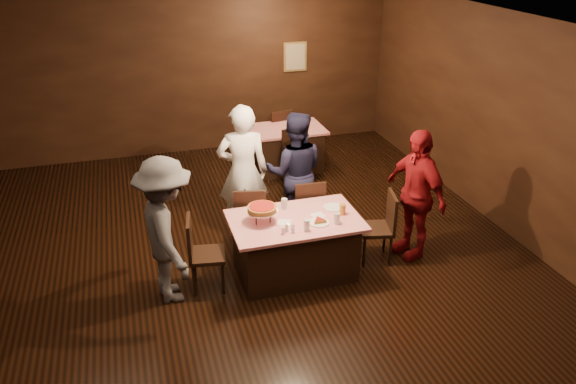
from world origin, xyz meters
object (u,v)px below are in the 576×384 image
object	(u,v)px
plate_empty	(333,207)
diner_white_jacket	(243,172)
pizza_stand	(262,209)
glass_amber	(343,209)
glass_front_left	(307,225)
main_table	(295,246)
chair_end_right	(376,228)
diner_grey_knit	(167,231)
glass_front_right	(337,218)
back_table	(287,149)
chair_back_far	(278,133)
diner_navy_hoodie	(295,172)
chair_far_right	(306,209)
diner_red_shirt	(415,194)
chair_end_left	(207,253)
glass_back	(284,204)
chair_far_left	(250,217)
chair_back_near	(299,158)

from	to	relation	value
plate_empty	diner_white_jacket	bearing A→B (deg)	132.86
pizza_stand	glass_amber	world-z (taller)	pizza_stand
diner_white_jacket	glass_front_left	size ratio (longest dim) A/B	13.70
main_table	chair_end_right	xyz separation A→B (m)	(1.10, 0.00, 0.09)
diner_grey_knit	glass_front_right	xyz separation A→B (m)	(1.99, -0.19, -0.05)
back_table	chair_end_right	size ratio (longest dim) A/B	1.37
chair_back_far	diner_navy_hoodie	size ratio (longest dim) A/B	0.54
chair_far_right	diner_grey_knit	bearing A→B (deg)	26.08
diner_navy_hoodie	diner_red_shirt	distance (m)	1.70
chair_end_left	chair_back_far	bearing A→B (deg)	-17.90
diner_white_jacket	glass_front_left	distance (m)	1.53
chair_end_left	chair_end_right	xyz separation A→B (m)	(2.20, 0.00, 0.00)
main_table	glass_back	distance (m)	0.55
chair_far_left	diner_navy_hoodie	xyz separation A→B (m)	(0.75, 0.39, 0.40)
pizza_stand	chair_far_left	bearing A→B (deg)	90.00
main_table	glass_front_right	bearing A→B (deg)	-29.05
diner_grey_knit	diner_red_shirt	bearing A→B (deg)	-97.07
glass_front_left	glass_front_right	xyz separation A→B (m)	(0.40, 0.05, 0.00)
glass_front_right	glass_amber	xyz separation A→B (m)	(0.15, 0.20, 0.00)
chair_end_left	pizza_stand	world-z (taller)	pizza_stand
chair_end_right	chair_back_far	xyz separation A→B (m)	(-0.25, 3.84, 0.00)
chair_end_right	diner_grey_knit	xyz separation A→B (m)	(-2.64, -0.06, 0.41)
chair_back_near	plate_empty	xyz separation A→B (m)	(-0.30, -2.39, 0.30)
chair_far_left	diner_red_shirt	xyz separation A→B (m)	(2.03, -0.74, 0.40)
glass_amber	glass_back	size ratio (longest dim) A/B	1.00
chair_back_far	glass_front_left	distance (m)	4.23
diner_grey_knit	glass_amber	size ratio (longest dim) A/B	12.66
back_table	diner_navy_hoodie	size ratio (longest dim) A/B	0.74
main_table	diner_white_jacket	world-z (taller)	diner_white_jacket
back_table	glass_amber	distance (m)	3.33
main_table	diner_red_shirt	bearing A→B (deg)	0.46
chair_far_left	diner_white_jacket	distance (m)	0.63
back_table	glass_front_right	size ratio (longest dim) A/B	9.29
diner_navy_hoodie	glass_back	size ratio (longest dim) A/B	12.50
plate_empty	glass_front_right	world-z (taller)	glass_front_right
diner_white_jacket	chair_end_right	bearing A→B (deg)	151.40
diner_navy_hoodie	diner_grey_knit	xyz separation A→B (m)	(-1.89, -1.19, 0.01)
plate_empty	glass_front_right	bearing A→B (deg)	-104.04
glass_front_right	chair_end_left	bearing A→B (deg)	170.84
chair_end_left	chair_far_right	bearing A→B (deg)	-54.38
chair_far_left	chair_back_near	size ratio (longest dim) A/B	1.00
main_table	diner_navy_hoodie	xyz separation A→B (m)	(0.35, 1.14, 0.49)
chair_back_far	diner_navy_hoodie	distance (m)	2.78
chair_far_left	glass_front_left	xyz separation A→B (m)	(0.45, -1.05, 0.37)
glass_front_right	glass_back	size ratio (longest dim) A/B	1.00
chair_end_left	chair_back_far	xyz separation A→B (m)	(1.95, 3.84, 0.00)
main_table	diner_red_shirt	distance (m)	1.70
glass_back	plate_empty	bearing A→B (deg)	-14.04
chair_far_left	plate_empty	world-z (taller)	chair_far_left
chair_end_right	diner_white_jacket	distance (m)	1.95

